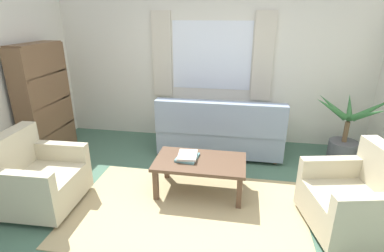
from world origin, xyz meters
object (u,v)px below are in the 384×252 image
(book_stack_on_table, at_px, (187,156))
(coffee_table, at_px, (200,165))
(armchair_left, at_px, (36,178))
(potted_plant, at_px, (345,136))
(bookshelf, at_px, (48,106))
(couch, at_px, (220,132))
(armchair_right, at_px, (357,199))

(book_stack_on_table, bearing_deg, coffee_table, -9.38)
(armchair_left, distance_m, potted_plant, 4.23)
(armchair_left, height_order, bookshelf, bookshelf)
(book_stack_on_table, distance_m, bookshelf, 2.38)
(couch, height_order, coffee_table, couch)
(book_stack_on_table, distance_m, potted_plant, 2.48)
(armchair_left, relative_size, potted_plant, 0.71)
(armchair_right, height_order, bookshelf, bookshelf)
(armchair_left, distance_m, coffee_table, 1.90)
(book_stack_on_table, bearing_deg, couch, 74.58)
(armchair_right, relative_size, bookshelf, 0.58)
(potted_plant, height_order, bookshelf, bookshelf)
(bookshelf, bearing_deg, coffee_table, 74.15)
(armchair_left, xyz_separation_m, coffee_table, (1.80, 0.59, 0.03))
(armchair_right, bearing_deg, bookshelf, -117.34)
(potted_plant, xyz_separation_m, bookshelf, (-4.44, -0.54, 0.40))
(coffee_table, xyz_separation_m, potted_plant, (2.01, 1.23, 0.01))
(coffee_table, relative_size, potted_plant, 0.89)
(bookshelf, bearing_deg, armchair_right, 75.01)
(armchair_left, height_order, book_stack_on_table, armchair_left)
(armchair_right, distance_m, coffee_table, 1.71)
(couch, bearing_deg, bookshelf, 10.29)
(couch, bearing_deg, armchair_left, 41.77)
(couch, relative_size, armchair_right, 1.91)
(couch, distance_m, armchair_left, 2.62)
(potted_plant, bearing_deg, book_stack_on_table, -150.97)
(armchair_right, distance_m, potted_plant, 1.67)
(couch, relative_size, potted_plant, 1.54)
(coffee_table, bearing_deg, potted_plant, 31.47)
(book_stack_on_table, relative_size, bookshelf, 0.18)
(book_stack_on_table, xyz_separation_m, bookshelf, (-2.27, 0.66, 0.32))
(book_stack_on_table, height_order, bookshelf, bookshelf)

